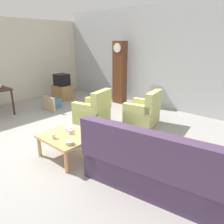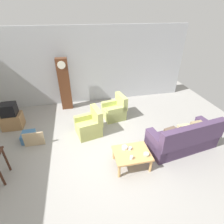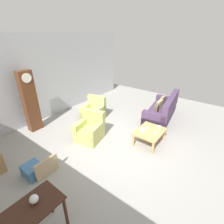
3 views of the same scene
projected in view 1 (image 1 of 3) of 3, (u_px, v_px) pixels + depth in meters
ground_plane at (74, 139)px, 5.06m from camera, size 10.40×10.40×0.00m
garage_door_wall at (159, 58)px, 7.11m from camera, size 8.40×0.16×3.20m
pegboard_wall_left at (3, 62)px, 7.53m from camera, size 0.12×6.40×2.88m
couch_floral at (152, 167)px, 3.31m from camera, size 2.20×1.17×1.04m
armchair_olive_near at (93, 112)px, 5.97m from camera, size 0.94×0.91×0.92m
armchair_olive_far at (143, 113)px, 5.88m from camera, size 0.91×0.89×0.92m
coffee_table_wood at (66, 139)px, 4.17m from camera, size 0.96×0.76×0.44m
grandfather_clock at (120, 73)px, 7.64m from camera, size 0.44×0.30×2.13m
tv_stand_cabinet at (63, 92)px, 8.33m from camera, size 0.68×0.52×0.54m
tv_crt at (62, 80)px, 8.17m from camera, size 0.48×0.44×0.42m
framed_picture_leaning at (49, 104)px, 6.93m from camera, size 0.60×0.05×0.47m
storage_box_blue at (53, 104)px, 7.29m from camera, size 0.41×0.45×0.30m
cup_white_porcelain at (53, 136)px, 4.04m from camera, size 0.08×0.08×0.09m
cup_blue_rimmed at (70, 132)px, 4.24m from camera, size 0.09×0.09×0.08m
bowl_white_stacked at (68, 129)px, 4.37m from camera, size 0.15×0.15×0.08m
bowl_shallow_green at (69, 143)px, 3.81m from camera, size 0.15×0.15×0.06m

